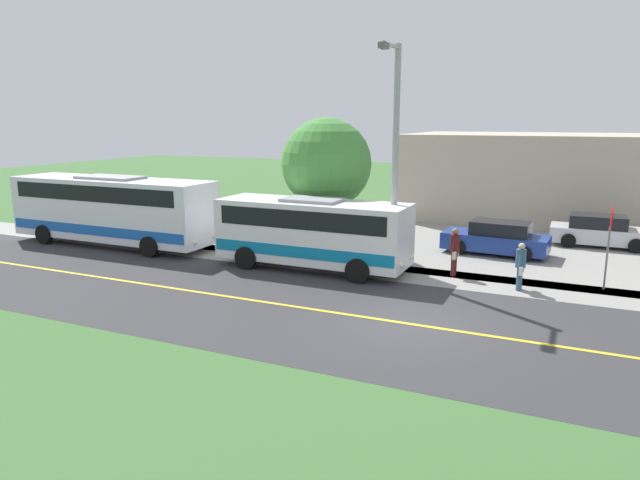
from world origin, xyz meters
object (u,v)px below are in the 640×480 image
(stop_sign, at_px, (610,234))
(transit_bus_rear, at_px, (113,207))
(commercial_building, at_px, (613,178))
(street_light_pole, at_px, (394,152))
(parked_car_near, at_px, (497,238))
(pedestrian_with_bags, at_px, (521,265))
(parked_car_far, at_px, (600,232))
(tree_curbside, at_px, (326,164))
(pedestrian_waiting, at_px, (455,250))
(shuttle_bus_front, at_px, (312,230))

(stop_sign, bearing_deg, transit_bus_rear, -85.73)
(stop_sign, relative_size, commercial_building, 0.13)
(street_light_pole, distance_m, parked_car_near, 7.18)
(stop_sign, distance_m, street_light_pole, 7.82)
(pedestrian_with_bags, xyz_separation_m, commercial_building, (-16.57, 3.29, 1.58))
(parked_car_near, relative_size, parked_car_far, 1.02)
(stop_sign, height_order, tree_curbside, tree_curbside)
(parked_car_far, height_order, commercial_building, commercial_building)
(transit_bus_rear, height_order, pedestrian_waiting, transit_bus_rear)
(pedestrian_waiting, height_order, stop_sign, stop_sign)
(parked_car_far, bearing_deg, commercial_building, 175.37)
(transit_bus_rear, height_order, commercial_building, commercial_building)
(commercial_building, bearing_deg, tree_curbside, -39.87)
(shuttle_bus_front, relative_size, tree_curbside, 1.31)
(shuttle_bus_front, bearing_deg, street_light_pole, 97.86)
(pedestrian_waiting, bearing_deg, parked_car_far, 147.23)
(transit_bus_rear, bearing_deg, parked_car_near, 108.42)
(pedestrian_with_bags, xyz_separation_m, parked_car_far, (-8.81, 2.67, -0.19))
(pedestrian_with_bags, bearing_deg, pedestrian_waiting, -110.38)
(parked_car_near, height_order, commercial_building, commercial_building)
(stop_sign, relative_size, street_light_pole, 0.35)
(pedestrian_waiting, distance_m, street_light_pole, 4.29)
(street_light_pole, xyz_separation_m, tree_curbside, (-2.52, -3.80, -0.71))
(pedestrian_waiting, relative_size, street_light_pole, 0.22)
(parked_car_near, bearing_deg, stop_sign, 46.41)
(commercial_building, bearing_deg, stop_sign, -2.33)
(transit_bus_rear, xyz_separation_m, commercial_building, (-16.84, 21.26, 0.70))
(shuttle_bus_front, height_order, tree_curbside, tree_curbside)
(tree_curbside, bearing_deg, pedestrian_waiting, 74.43)
(street_light_pole, bearing_deg, shuttle_bus_front, -82.14)
(pedestrian_waiting, relative_size, parked_car_far, 0.41)
(pedestrian_with_bags, distance_m, parked_car_far, 9.21)
(transit_bus_rear, height_order, parked_car_near, transit_bus_rear)
(stop_sign, height_order, parked_car_near, stop_sign)
(shuttle_bus_front, distance_m, transit_bus_rear, 10.29)
(commercial_building, bearing_deg, shuttle_bus_front, -32.93)
(shuttle_bus_front, relative_size, commercial_building, 0.33)
(pedestrian_with_bags, distance_m, pedestrian_waiting, 2.59)
(stop_sign, xyz_separation_m, parked_car_near, (-3.95, -4.15, -1.28))
(parked_car_near, bearing_deg, tree_curbside, -69.06)
(stop_sign, bearing_deg, shuttle_bus_front, -80.97)
(pedestrian_with_bags, bearing_deg, parked_car_near, -164.17)
(commercial_building, bearing_deg, street_light_pole, -25.53)
(pedestrian_with_bags, bearing_deg, street_light_pole, -90.59)
(pedestrian_waiting, bearing_deg, stop_sign, 94.10)
(transit_bus_rear, distance_m, street_light_pole, 13.67)
(transit_bus_rear, xyz_separation_m, parked_car_near, (-5.49, 16.49, -1.07))
(pedestrian_with_bags, distance_m, parked_car_near, 5.42)
(parked_car_near, xyz_separation_m, tree_curbside, (2.65, -6.92, 3.19))
(pedestrian_waiting, distance_m, parked_car_far, 9.41)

